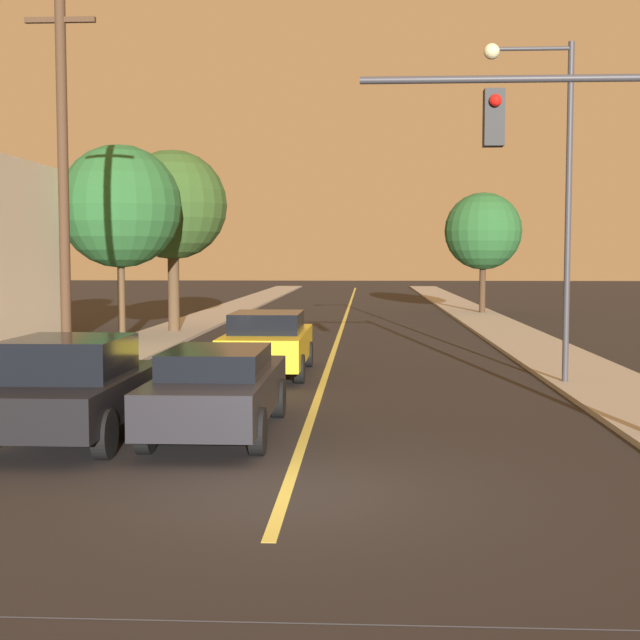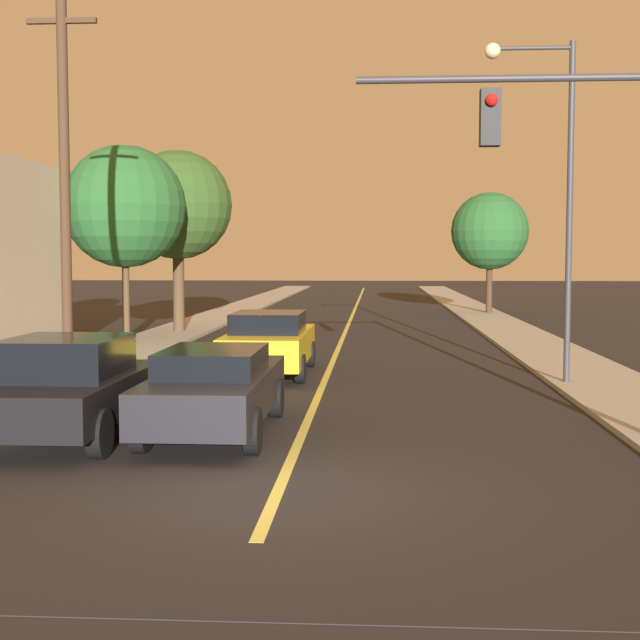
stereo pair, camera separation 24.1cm
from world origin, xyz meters
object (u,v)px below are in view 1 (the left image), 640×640
at_px(tree_left_near, 173,206).
at_px(car_outer_lane_front, 72,387).
at_px(traffic_signal_mast, 587,183).
at_px(streetlamp_right, 549,167).
at_px(car_near_lane_front, 218,388).
at_px(tree_right_near, 483,231).
at_px(utility_pole_left, 63,183).
at_px(tree_left_far, 120,207).
at_px(car_near_lane_second, 268,342).

bearing_deg(tree_left_near, car_outer_lane_front, -82.42).
xyz_separation_m(traffic_signal_mast, streetlamp_right, (0.63, 6.12, 0.86)).
xyz_separation_m(car_near_lane_front, tree_left_near, (-4.96, 19.35, 4.16)).
xyz_separation_m(traffic_signal_mast, tree_right_near, (2.48, 31.64, 0.12)).
xyz_separation_m(utility_pole_left, tree_right_near, (12.85, 26.15, -0.38)).
relative_size(tree_left_near, tree_right_near, 1.13).
bearing_deg(streetlamp_right, tree_left_far, 142.54).
height_order(traffic_signal_mast, tree_right_near, tree_right_near).
xyz_separation_m(tree_left_near, tree_left_far, (-0.99, -3.82, -0.25)).
bearing_deg(tree_left_far, tree_left_near, 75.47).
bearing_deg(tree_right_near, tree_left_near, -138.05).
relative_size(traffic_signal_mast, tree_left_near, 0.85).
bearing_deg(car_outer_lane_front, traffic_signal_mast, 2.24).
relative_size(car_near_lane_front, car_outer_lane_front, 1.10).
xyz_separation_m(car_near_lane_second, tree_right_near, (8.47, 23.81, 3.45)).
distance_m(car_near_lane_front, tree_left_far, 17.08).
height_order(car_near_lane_front, tree_right_near, tree_right_near).
bearing_deg(tree_left_far, utility_pole_left, -81.32).
xyz_separation_m(traffic_signal_mast, utility_pole_left, (-10.37, 5.48, 0.50)).
relative_size(utility_pole_left, tree_left_near, 1.26).
height_order(traffic_signal_mast, tree_left_near, tree_left_near).
relative_size(car_near_lane_second, tree_right_near, 0.83).
distance_m(traffic_signal_mast, tree_right_near, 31.73).
height_order(car_near_lane_second, tree_right_near, tree_right_near).
distance_m(car_near_lane_front, utility_pole_left, 7.86).
height_order(tree_left_near, tree_left_far, tree_left_near).
relative_size(tree_left_far, tree_right_near, 1.09).
bearing_deg(traffic_signal_mast, car_near_lane_second, 127.43).
relative_size(traffic_signal_mast, streetlamp_right, 0.77).
bearing_deg(car_near_lane_second, streetlamp_right, -14.44).
height_order(tree_left_near, tree_right_near, tree_left_near).
bearing_deg(car_near_lane_front, tree_left_far, 110.96).
bearing_deg(tree_right_near, streetlamp_right, -94.14).
bearing_deg(car_near_lane_front, tree_left_near, 104.37).
height_order(streetlamp_right, tree_left_far, streetlamp_right).
distance_m(streetlamp_right, tree_right_near, 25.59).
distance_m(car_outer_lane_front, traffic_signal_mast, 8.94).
distance_m(traffic_signal_mast, utility_pole_left, 11.74).
height_order(car_near_lane_front, traffic_signal_mast, traffic_signal_mast).
xyz_separation_m(car_near_lane_front, car_outer_lane_front, (-2.31, -0.55, 0.07)).
bearing_deg(tree_right_near, utility_pole_left, -116.16).
xyz_separation_m(utility_pole_left, tree_left_near, (-0.58, 14.09, 0.29)).
relative_size(car_outer_lane_front, traffic_signal_mast, 0.78).
distance_m(car_near_lane_second, tree_left_far, 10.64).
distance_m(car_near_lane_front, car_near_lane_second, 7.60).
relative_size(traffic_signal_mast, utility_pole_left, 0.68).
xyz_separation_m(streetlamp_right, tree_left_near, (-11.58, 13.45, -0.07)).
bearing_deg(tree_right_near, traffic_signal_mast, -94.47).
bearing_deg(car_near_lane_front, utility_pole_left, 129.79).
distance_m(tree_left_near, tree_left_far, 3.95).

